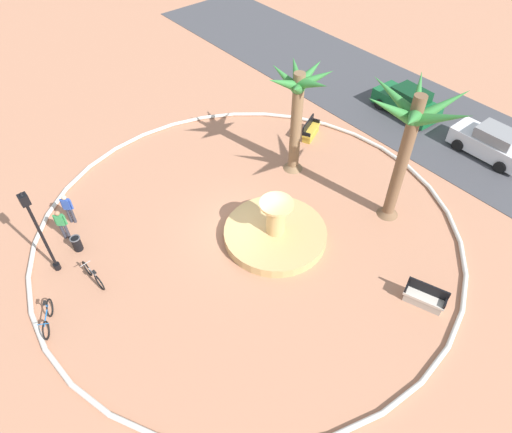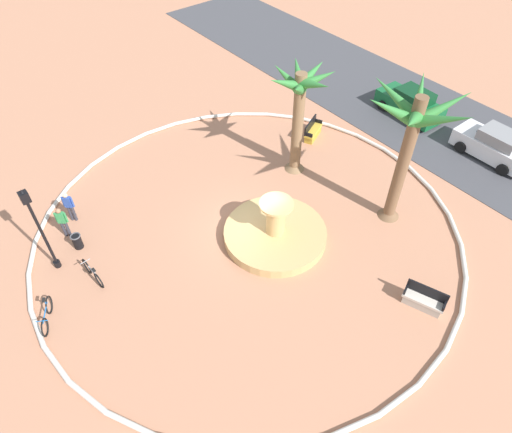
{
  "view_description": "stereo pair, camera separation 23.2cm",
  "coord_description": "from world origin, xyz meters",
  "px_view_note": "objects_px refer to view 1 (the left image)",
  "views": [
    {
      "loc": [
        11.19,
        -8.81,
        15.25
      ],
      "look_at": [
        0.34,
        0.19,
        1.0
      ],
      "focal_mm": 31.97,
      "sensor_mm": 36.0,
      "label": 1
    },
    {
      "loc": [
        11.33,
        -8.63,
        15.25
      ],
      "look_at": [
        0.34,
        0.19,
        1.0
      ],
      "focal_mm": 31.97,
      "sensor_mm": 36.0,
      "label": 2
    }
  ],
  "objects_px": {
    "person_cyclist_helmet": "(62,223)",
    "parked_car_leftmost": "(407,102)",
    "fountain": "(275,233)",
    "person_cyclist_photo": "(68,208)",
    "bench_east": "(424,298)",
    "lamppost": "(38,227)",
    "palm_tree_by_curb": "(410,132)",
    "bicycle_red_frame": "(93,275)",
    "parked_car_second": "(491,143)",
    "bicycle_by_lamppost": "(48,318)",
    "bench_west": "(310,131)",
    "trash_bin": "(77,243)",
    "palm_tree_near_fountain": "(298,101)"
  },
  "relations": [
    {
      "from": "bicycle_by_lamppost",
      "to": "parked_car_second",
      "type": "relative_size",
      "value": 0.38
    },
    {
      "from": "palm_tree_near_fountain",
      "to": "bicycle_by_lamppost",
      "type": "bearing_deg",
      "value": -85.9
    },
    {
      "from": "bicycle_by_lamppost",
      "to": "person_cyclist_helmet",
      "type": "distance_m",
      "value": 4.53
    },
    {
      "from": "bicycle_by_lamppost",
      "to": "bench_west",
      "type": "bearing_deg",
      "value": 98.51
    },
    {
      "from": "fountain",
      "to": "person_cyclist_helmet",
      "type": "height_order",
      "value": "fountain"
    },
    {
      "from": "trash_bin",
      "to": "person_cyclist_photo",
      "type": "xyz_separation_m",
      "value": [
        -1.74,
        0.52,
        0.54
      ]
    },
    {
      "from": "fountain",
      "to": "palm_tree_by_curb",
      "type": "xyz_separation_m",
      "value": [
        2.24,
        5.07,
        4.33
      ]
    },
    {
      "from": "palm_tree_by_curb",
      "to": "trash_bin",
      "type": "height_order",
      "value": "palm_tree_by_curb"
    },
    {
      "from": "fountain",
      "to": "person_cyclist_photo",
      "type": "bearing_deg",
      "value": -135.65
    },
    {
      "from": "palm_tree_near_fountain",
      "to": "bench_west",
      "type": "height_order",
      "value": "palm_tree_near_fountain"
    },
    {
      "from": "palm_tree_near_fountain",
      "to": "parked_car_second",
      "type": "xyz_separation_m",
      "value": [
        5.88,
        8.82,
        -3.19
      ]
    },
    {
      "from": "person_cyclist_helmet",
      "to": "parked_car_second",
      "type": "distance_m",
      "value": 21.86
    },
    {
      "from": "fountain",
      "to": "palm_tree_near_fountain",
      "type": "bearing_deg",
      "value": 127.65
    },
    {
      "from": "fountain",
      "to": "palm_tree_by_curb",
      "type": "relative_size",
      "value": 0.7
    },
    {
      "from": "bicycle_by_lamppost",
      "to": "bench_east",
      "type": "bearing_deg",
      "value": 53.95
    },
    {
      "from": "fountain",
      "to": "palm_tree_by_curb",
      "type": "distance_m",
      "value": 7.04
    },
    {
      "from": "bicycle_by_lamppost",
      "to": "parked_car_second",
      "type": "xyz_separation_m",
      "value": [
        4.91,
        22.37,
        0.4
      ]
    },
    {
      "from": "trash_bin",
      "to": "person_cyclist_photo",
      "type": "height_order",
      "value": "person_cyclist_photo"
    },
    {
      "from": "bench_east",
      "to": "bench_west",
      "type": "height_order",
      "value": "same"
    },
    {
      "from": "fountain",
      "to": "bicycle_by_lamppost",
      "type": "height_order",
      "value": "fountain"
    },
    {
      "from": "bench_east",
      "to": "bench_west",
      "type": "relative_size",
      "value": 1.01
    },
    {
      "from": "lamppost",
      "to": "person_cyclist_helmet",
      "type": "relative_size",
      "value": 2.64
    },
    {
      "from": "lamppost",
      "to": "trash_bin",
      "type": "bearing_deg",
      "value": 111.56
    },
    {
      "from": "parked_car_second",
      "to": "person_cyclist_helmet",
      "type": "bearing_deg",
      "value": -113.59
    },
    {
      "from": "bicycle_red_frame",
      "to": "bicycle_by_lamppost",
      "type": "bearing_deg",
      "value": -70.33
    },
    {
      "from": "trash_bin",
      "to": "person_cyclist_helmet",
      "type": "distance_m",
      "value": 1.12
    },
    {
      "from": "bench_west",
      "to": "lamppost",
      "type": "bearing_deg",
      "value": -89.95
    },
    {
      "from": "bicycle_by_lamppost",
      "to": "person_cyclist_photo",
      "type": "relative_size",
      "value": 0.92
    },
    {
      "from": "palm_tree_by_curb",
      "to": "bicycle_red_frame",
      "type": "xyz_separation_m",
      "value": [
        -5.16,
        -12.39,
        -4.26
      ]
    },
    {
      "from": "trash_bin",
      "to": "parked_car_second",
      "type": "distance_m",
      "value": 21.4
    },
    {
      "from": "bench_west",
      "to": "person_cyclist_helmet",
      "type": "distance_m",
      "value": 13.96
    },
    {
      "from": "parked_car_leftmost",
      "to": "lamppost",
      "type": "bearing_deg",
      "value": -95.33
    },
    {
      "from": "bicycle_red_frame",
      "to": "palm_tree_by_curb",
      "type": "bearing_deg",
      "value": 67.39
    },
    {
      "from": "palm_tree_by_curb",
      "to": "bench_east",
      "type": "height_order",
      "value": "palm_tree_by_curb"
    },
    {
      "from": "person_cyclist_photo",
      "to": "parked_car_leftmost",
      "type": "relative_size",
      "value": 0.4
    },
    {
      "from": "fountain",
      "to": "person_cyclist_helmet",
      "type": "relative_size",
      "value": 2.78
    },
    {
      "from": "palm_tree_near_fountain",
      "to": "person_cyclist_helmet",
      "type": "xyz_separation_m",
      "value": [
        -2.87,
        -11.22,
        -3.04
      ]
    },
    {
      "from": "bicycle_red_frame",
      "to": "person_cyclist_helmet",
      "type": "bearing_deg",
      "value": 177.77
    },
    {
      "from": "lamppost",
      "to": "trash_bin",
      "type": "distance_m",
      "value": 2.49
    },
    {
      "from": "trash_bin",
      "to": "lamppost",
      "type": "bearing_deg",
      "value": -68.44
    },
    {
      "from": "palm_tree_near_fountain",
      "to": "bench_west",
      "type": "bearing_deg",
      "value": 118.71
    },
    {
      "from": "bench_east",
      "to": "lamppost",
      "type": "height_order",
      "value": "lamppost"
    },
    {
      "from": "bicycle_by_lamppost",
      "to": "person_cyclist_photo",
      "type": "xyz_separation_m",
      "value": [
        -4.6,
        2.96,
        0.54
      ]
    },
    {
      "from": "person_cyclist_helmet",
      "to": "parked_car_leftmost",
      "type": "distance_m",
      "value": 20.2
    },
    {
      "from": "palm_tree_near_fountain",
      "to": "person_cyclist_photo",
      "type": "relative_size",
      "value": 3.43
    },
    {
      "from": "trash_bin",
      "to": "person_cyclist_photo",
      "type": "distance_m",
      "value": 1.89
    },
    {
      "from": "fountain",
      "to": "bench_east",
      "type": "xyz_separation_m",
      "value": [
        6.38,
        2.14,
        0.04
      ]
    },
    {
      "from": "bench_west",
      "to": "bicycle_red_frame",
      "type": "height_order",
      "value": "bench_west"
    },
    {
      "from": "bicycle_red_frame",
      "to": "bicycle_by_lamppost",
      "type": "relative_size",
      "value": 1.13
    },
    {
      "from": "bicycle_red_frame",
      "to": "bicycle_by_lamppost",
      "type": "height_order",
      "value": "same"
    }
  ]
}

